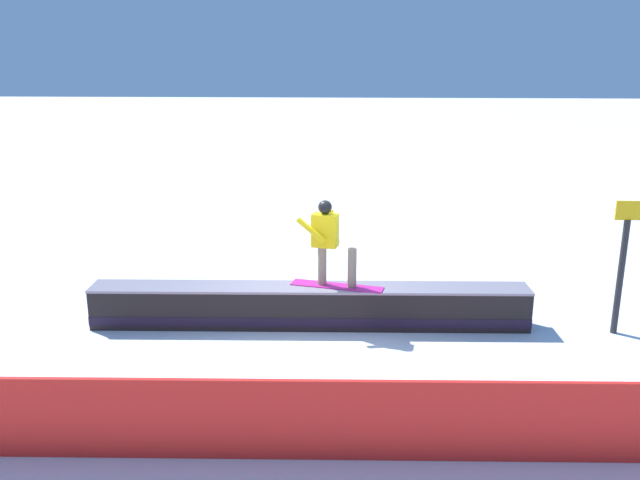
# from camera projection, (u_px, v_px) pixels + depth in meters

# --- Properties ---
(ground_plane) EXTENTS (120.00, 120.00, 0.00)m
(ground_plane) POSITION_uv_depth(u_px,v_px,m) (310.00, 326.00, 10.93)
(ground_plane) COLOR white
(grind_box) EXTENTS (7.14, 0.83, 0.69)m
(grind_box) POSITION_uv_depth(u_px,v_px,m) (310.00, 308.00, 10.84)
(grind_box) COLOR black
(grind_box) RESTS_ON ground_plane
(snowboarder) EXTENTS (1.54, 0.64, 1.42)m
(snowboarder) POSITION_uv_depth(u_px,v_px,m) (329.00, 240.00, 10.57)
(snowboarder) COLOR #C5228A
(snowboarder) RESTS_ON grind_box
(safety_fence) EXTENTS (9.19, 0.38, 0.95)m
(safety_fence) POSITION_uv_depth(u_px,v_px,m) (287.00, 420.00, 7.21)
(safety_fence) COLOR red
(safety_fence) RESTS_ON ground_plane
(trail_marker) EXTENTS (0.40, 0.10, 2.17)m
(trail_marker) POSITION_uv_depth(u_px,v_px,m) (622.00, 264.00, 10.35)
(trail_marker) COLOR #262628
(trail_marker) RESTS_ON ground_plane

